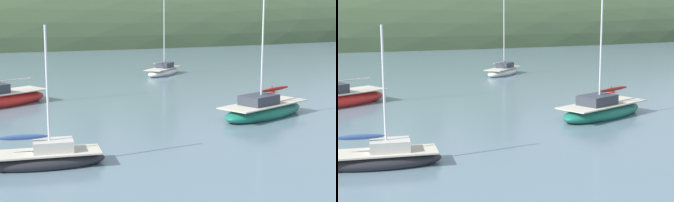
# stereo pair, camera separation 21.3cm
# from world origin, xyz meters

# --- Properties ---
(far_shoreline_hill) EXTENTS (150.00, 36.00, 31.75)m
(far_shoreline_hill) POSITION_xyz_m (0.10, 85.00, 0.11)
(far_shoreline_hill) COLOR #425638
(far_shoreline_hill) RESTS_ON ground
(sailboat_black_sloop) EXTENTS (4.70, 1.98, 5.40)m
(sailboat_black_sloop) POSITION_xyz_m (-6.81, 14.74, 0.31)
(sailboat_black_sloop) COLOR #232328
(sailboat_black_sloop) RESTS_ON ground
(sailboat_yellow_far) EXTENTS (4.59, 4.61, 6.68)m
(sailboat_yellow_far) POSITION_xyz_m (6.51, 39.11, 0.32)
(sailboat_yellow_far) COLOR white
(sailboat_yellow_far) RESTS_ON ground
(sailboat_orange_cutter) EXTENTS (6.42, 4.35, 7.76)m
(sailboat_orange_cutter) POSITION_xyz_m (5.49, 20.00, 0.38)
(sailboat_orange_cutter) COLOR #196B56
(sailboat_orange_cutter) RESTS_ON ground
(mooring_buoy_channel) EXTENTS (0.44, 0.44, 0.54)m
(mooring_buoy_channel) POSITION_xyz_m (10.33, 27.24, 0.12)
(mooring_buoy_channel) COLOR red
(mooring_buoy_channel) RESTS_ON ground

